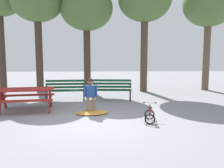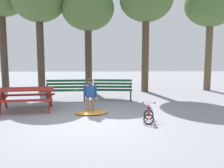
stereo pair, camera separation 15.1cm
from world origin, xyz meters
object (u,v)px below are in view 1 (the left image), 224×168
picnic_table (26,94)px  park_bench_far_left (65,88)px  kids_bicycle (150,115)px  park_bench_left (112,88)px  child_standing (91,92)px

picnic_table → park_bench_far_left: 2.02m
park_bench_far_left → kids_bicycle: (2.87, -3.23, -0.31)m
kids_bicycle → picnic_table: bearing=159.0°
park_bench_left → kids_bicycle: bearing=-73.7°
picnic_table → park_bench_left: size_ratio=1.21×
park_bench_far_left → child_standing: child_standing is taller
park_bench_left → kids_bicycle: park_bench_left is taller
park_bench_left → child_standing: child_standing is taller
park_bench_far_left → park_bench_left: (1.91, 0.06, 0.00)m
child_standing → kids_bicycle: size_ratio=1.92×
park_bench_far_left → kids_bicycle: park_bench_far_left is taller
park_bench_far_left → park_bench_left: same height
park_bench_far_left → picnic_table: bearing=-121.7°
child_standing → kids_bicycle: child_standing is taller
child_standing → park_bench_far_left: bearing=118.2°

